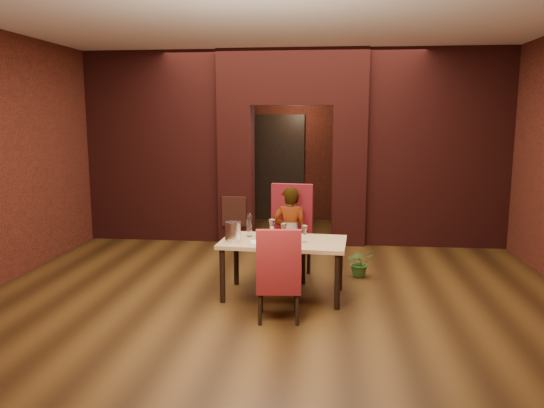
% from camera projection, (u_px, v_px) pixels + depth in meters
% --- Properties ---
extents(floor, '(8.00, 8.00, 0.00)m').
position_uv_depth(floor, '(281.00, 275.00, 7.16)').
color(floor, '#412910').
rests_on(floor, ground).
extents(ceiling, '(7.00, 8.00, 0.04)m').
position_uv_depth(ceiling, '(282.00, 29.00, 6.64)').
color(ceiling, silver).
rests_on(ceiling, ground).
extents(wall_back, '(7.00, 0.04, 3.20)m').
position_uv_depth(wall_back, '(299.00, 142.00, 10.82)').
color(wall_back, maroon).
rests_on(wall_back, ground).
extents(wall_front, '(7.00, 0.04, 3.20)m').
position_uv_depth(wall_front, '(216.00, 209.00, 2.98)').
color(wall_front, maroon).
rests_on(wall_front, ground).
extents(wall_left, '(0.04, 8.00, 3.20)m').
position_uv_depth(wall_left, '(28.00, 155.00, 7.27)').
color(wall_left, maroon).
rests_on(wall_left, ground).
extents(pillar_left, '(0.55, 0.55, 2.30)m').
position_uv_depth(pillar_left, '(237.00, 174.00, 9.04)').
color(pillar_left, maroon).
rests_on(pillar_left, ground).
extents(pillar_right, '(0.55, 0.55, 2.30)m').
position_uv_depth(pillar_right, '(349.00, 175.00, 8.83)').
color(pillar_right, maroon).
rests_on(pillar_right, ground).
extents(lintel, '(2.45, 0.55, 0.90)m').
position_uv_depth(lintel, '(293.00, 77.00, 8.67)').
color(lintel, maroon).
rests_on(lintel, ground).
extents(wing_wall_left, '(2.28, 0.35, 3.20)m').
position_uv_depth(wing_wall_left, '(155.00, 147.00, 9.11)').
color(wing_wall_left, maroon).
rests_on(wing_wall_left, ground).
extents(wing_wall_right, '(2.28, 0.35, 3.20)m').
position_uv_depth(wing_wall_right, '(437.00, 149.00, 8.61)').
color(wing_wall_right, maroon).
rests_on(wing_wall_right, ground).
extents(vent_panel, '(0.40, 0.03, 0.50)m').
position_uv_depth(vent_panel, '(234.00, 212.00, 8.84)').
color(vent_panel, brown).
rests_on(vent_panel, ground).
extents(rear_door, '(0.90, 0.08, 2.10)m').
position_uv_depth(rear_door, '(279.00, 169.00, 10.90)').
color(rear_door, black).
rests_on(rear_door, ground).
extents(rear_door_frame, '(1.02, 0.04, 2.22)m').
position_uv_depth(rear_door_frame, '(279.00, 169.00, 10.86)').
color(rear_door_frame, black).
rests_on(rear_door_frame, ground).
extents(dining_table, '(1.50, 0.91, 0.68)m').
position_uv_depth(dining_table, '(283.00, 268.00, 6.27)').
color(dining_table, tan).
rests_on(dining_table, ground).
extents(chair_far, '(0.61, 0.61, 1.23)m').
position_uv_depth(chair_far, '(289.00, 232.00, 6.95)').
color(chair_far, maroon).
rests_on(chair_far, ground).
extents(chair_near, '(0.50, 0.50, 1.00)m').
position_uv_depth(chair_near, '(279.00, 273.00, 5.55)').
color(chair_near, maroon).
rests_on(chair_near, ground).
extents(person_seated, '(0.46, 0.32, 1.23)m').
position_uv_depth(person_seated, '(290.00, 234.00, 6.85)').
color(person_seated, white).
rests_on(person_seated, ground).
extents(wine_glass_a, '(0.09, 0.09, 0.21)m').
position_uv_depth(wine_glass_a, '(272.00, 228.00, 6.38)').
color(wine_glass_a, white).
rests_on(wine_glass_a, dining_table).
extents(wine_glass_b, '(0.08, 0.08, 0.19)m').
position_uv_depth(wine_glass_b, '(284.00, 232.00, 6.23)').
color(wine_glass_b, white).
rests_on(wine_glass_b, dining_table).
extents(wine_glass_c, '(0.08, 0.08, 0.20)m').
position_uv_depth(wine_glass_c, '(305.00, 234.00, 6.10)').
color(wine_glass_c, white).
rests_on(wine_glass_c, dining_table).
extents(tasting_sheet, '(0.31, 0.26, 0.00)m').
position_uv_depth(tasting_sheet, '(262.00, 242.00, 6.14)').
color(tasting_sheet, silver).
rests_on(tasting_sheet, dining_table).
extents(wine_bucket, '(0.19, 0.19, 0.23)m').
position_uv_depth(wine_bucket, '(233.00, 232.00, 6.16)').
color(wine_bucket, silver).
rests_on(wine_bucket, dining_table).
extents(water_bottle, '(0.07, 0.07, 0.28)m').
position_uv_depth(water_bottle, '(249.00, 225.00, 6.41)').
color(water_bottle, white).
rests_on(water_bottle, dining_table).
extents(potted_plant, '(0.39, 0.35, 0.39)m').
position_uv_depth(potted_plant, '(360.00, 263.00, 7.06)').
color(potted_plant, '#356628').
rests_on(potted_plant, ground).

